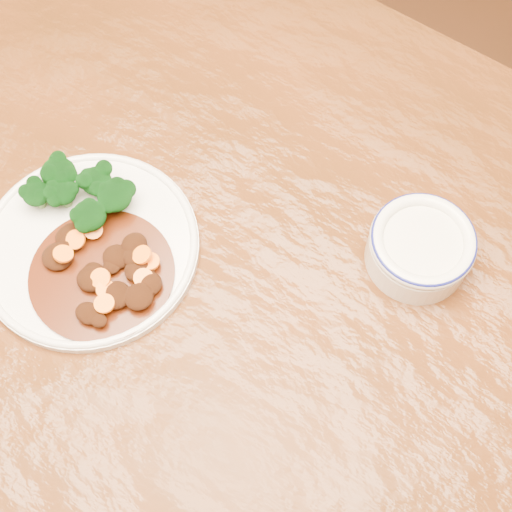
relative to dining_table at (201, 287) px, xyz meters
The scene contains 6 objects.
ground 0.67m from the dining_table, ahead, with size 4.00×4.00×0.00m, color #4C2D13.
dining_table is the anchor object (origin of this frame).
dinner_plate 0.15m from the dining_table, 155.31° to the right, with size 0.24×0.24×0.02m.
broccoli_florets 0.18m from the dining_table, behind, with size 0.11×0.08×0.04m.
mince_stew 0.14m from the dining_table, 136.25° to the right, with size 0.16×0.16×0.03m.
dip_bowl 0.27m from the dining_table, 30.18° to the left, with size 0.11×0.11×0.05m.
Camera 1 is at (0.23, -0.27, 1.46)m, focal length 50.00 mm.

